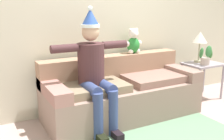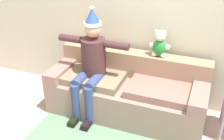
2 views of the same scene
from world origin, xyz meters
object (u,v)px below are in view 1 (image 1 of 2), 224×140
table_lamp (200,39)px  couch (121,93)px  teddy_bear (134,42)px  potted_plant (206,56)px  side_table (203,69)px  person_seated (94,68)px

table_lamp → couch: bearing=-176.5°
teddy_bear → potted_plant: teddy_bear is taller
potted_plant → side_table: bearing=58.1°
teddy_bear → table_lamp: teddy_bear is taller
couch → teddy_bear: teddy_bear is taller
table_lamp → potted_plant: size_ratio=1.52×
person_seated → potted_plant: (2.00, 0.05, -0.04)m
person_seated → table_lamp: 2.08m
side_table → potted_plant: potted_plant is taller
person_seated → teddy_bear: size_ratio=4.05×
table_lamp → potted_plant: (-0.05, -0.20, -0.25)m
couch → potted_plant: (1.51, -0.11, 0.42)m
couch → side_table: bearing=0.0°
couch → side_table: 1.59m
couch → person_seated: (-0.49, -0.16, 0.45)m
couch → teddy_bear: bearing=36.3°
teddy_bear → side_table: bearing=-12.1°
person_seated → couch: bearing=18.2°
person_seated → teddy_bear: 0.97m
couch → table_lamp: size_ratio=4.26×
side_table → table_lamp: bearing=100.8°
teddy_bear → side_table: teddy_bear is taller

